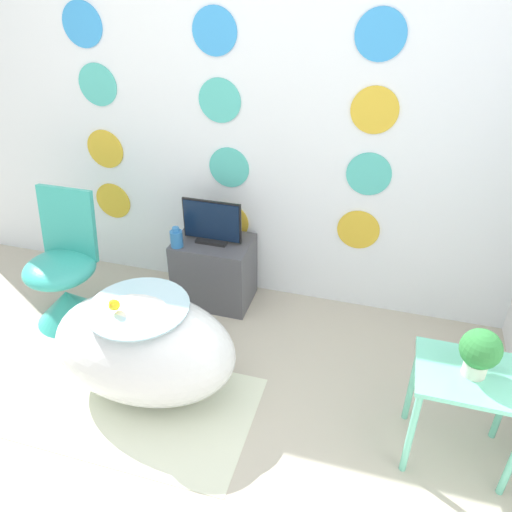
% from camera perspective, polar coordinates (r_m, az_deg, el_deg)
% --- Properties ---
extents(ground_plane, '(12.00, 12.00, 0.00)m').
position_cam_1_polar(ground_plane, '(2.60, -15.91, -23.38)').
color(ground_plane, '#BCB29E').
extents(wall_back_dotted, '(4.71, 0.05, 2.60)m').
position_cam_1_polar(wall_back_dotted, '(3.12, -3.65, 17.07)').
color(wall_back_dotted, white).
rests_on(wall_back_dotted, ground_plane).
extents(rug, '(1.32, 0.75, 0.01)m').
position_cam_1_polar(rug, '(2.87, -14.08, -16.09)').
color(rug, silver).
rests_on(rug, ground_plane).
extents(bathtub, '(1.00, 0.63, 0.57)m').
position_cam_1_polar(bathtub, '(2.75, -12.61, -10.06)').
color(bathtub, white).
rests_on(bathtub, ground_plane).
extents(rubber_duck, '(0.06, 0.06, 0.07)m').
position_cam_1_polar(rubber_duck, '(2.54, -15.93, -5.38)').
color(rubber_duck, yellow).
rests_on(rubber_duck, bathtub).
extents(chair, '(0.44, 0.44, 0.85)m').
position_cam_1_polar(chair, '(3.40, -20.99, -2.99)').
color(chair, '#38B2A3').
rests_on(chair, ground_plane).
extents(tv_cabinet, '(0.50, 0.36, 0.46)m').
position_cam_1_polar(tv_cabinet, '(3.37, -4.78, -1.69)').
color(tv_cabinet, '#4C4C51').
rests_on(tv_cabinet, ground_plane).
extents(tv, '(0.39, 0.12, 0.29)m').
position_cam_1_polar(tv, '(3.19, -5.06, 3.69)').
color(tv, black).
rests_on(tv, tv_cabinet).
extents(vase, '(0.08, 0.08, 0.14)m').
position_cam_1_polar(vase, '(3.20, -9.08, 2.03)').
color(vase, '#2D72B7').
rests_on(vase, tv_cabinet).
extents(side_table, '(0.48, 0.37, 0.53)m').
position_cam_1_polar(side_table, '(2.46, 23.05, -13.88)').
color(side_table, '#72D8B7').
rests_on(side_table, ground_plane).
extents(potted_plant_left, '(0.17, 0.17, 0.23)m').
position_cam_1_polar(potted_plant_left, '(2.32, 24.24, -9.88)').
color(potted_plant_left, beige).
rests_on(potted_plant_left, side_table).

